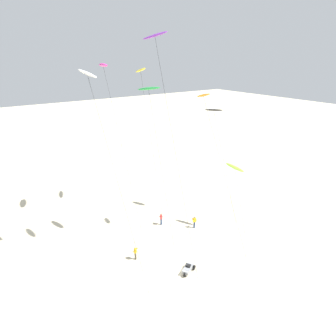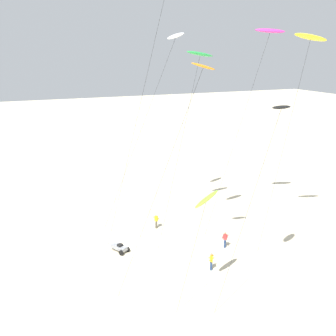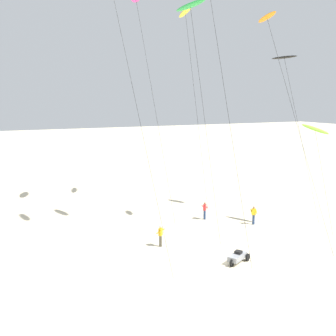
{
  "view_description": "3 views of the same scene",
  "coord_description": "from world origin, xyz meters",
  "px_view_note": "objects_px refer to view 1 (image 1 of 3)",
  "views": [
    {
      "loc": [
        -16.87,
        -22.53,
        22.18
      ],
      "look_at": [
        2.82,
        5.32,
        9.71
      ],
      "focal_mm": 33.81,
      "sensor_mm": 36.0,
      "label": 1
    },
    {
      "loc": [
        34.34,
        -9.43,
        18.77
      ],
      "look_at": [
        -1.4,
        5.33,
        7.12
      ],
      "focal_mm": 41.54,
      "sensor_mm": 36.0,
      "label": 2
    },
    {
      "loc": [
        -15.07,
        -23.26,
        11.26
      ],
      "look_at": [
        -0.55,
        6.85,
        5.59
      ],
      "focal_mm": 44.35,
      "sensor_mm": 36.0,
      "label": 3
    }
  ],
  "objects_px": {
    "kite_yellow": "(141,71)",
    "kite_flyer_middle": "(161,219)",
    "beach_buggy": "(188,269)",
    "kite_lime": "(235,168)",
    "kite_flyer_furthest": "(135,253)",
    "kite_green": "(149,90)",
    "kite_flyer_nearest": "(194,222)",
    "kite_black": "(214,111)",
    "kite_orange": "(204,99)",
    "kite_magenta": "(103,66)",
    "kite_purple": "(155,38)",
    "kite_white": "(88,76)"
  },
  "relations": [
    {
      "from": "kite_yellow",
      "to": "kite_flyer_middle",
      "type": "relative_size",
      "value": 12.28
    },
    {
      "from": "kite_flyer_middle",
      "to": "beach_buggy",
      "type": "height_order",
      "value": "kite_flyer_middle"
    },
    {
      "from": "kite_lime",
      "to": "kite_flyer_furthest",
      "type": "height_order",
      "value": "kite_lime"
    },
    {
      "from": "kite_green",
      "to": "beach_buggy",
      "type": "height_order",
      "value": "kite_green"
    },
    {
      "from": "kite_flyer_nearest",
      "to": "kite_flyer_middle",
      "type": "relative_size",
      "value": 1.0
    },
    {
      "from": "kite_black",
      "to": "kite_lime",
      "type": "height_order",
      "value": "kite_black"
    },
    {
      "from": "kite_orange",
      "to": "kite_magenta",
      "type": "distance_m",
      "value": 13.56
    },
    {
      "from": "kite_lime",
      "to": "kite_flyer_furthest",
      "type": "xyz_separation_m",
      "value": [
        -13.85,
        1.36,
        -7.69
      ]
    },
    {
      "from": "kite_green",
      "to": "kite_flyer_nearest",
      "type": "relative_size",
      "value": 11.33
    },
    {
      "from": "kite_orange",
      "to": "kite_purple",
      "type": "xyz_separation_m",
      "value": [
        -6.67,
        -0.27,
        6.19
      ]
    },
    {
      "from": "kite_flyer_middle",
      "to": "beach_buggy",
      "type": "distance_m",
      "value": 10.45
    },
    {
      "from": "kite_magenta",
      "to": "kite_purple",
      "type": "relative_size",
      "value": 0.87
    },
    {
      "from": "kite_black",
      "to": "kite_white",
      "type": "bearing_deg",
      "value": -178.03
    },
    {
      "from": "kite_magenta",
      "to": "kite_purple",
      "type": "distance_m",
      "value": 11.76
    },
    {
      "from": "kite_orange",
      "to": "kite_flyer_nearest",
      "type": "distance_m",
      "value": 16.42
    },
    {
      "from": "beach_buggy",
      "to": "kite_flyer_middle",
      "type": "bearing_deg",
      "value": 71.84
    },
    {
      "from": "kite_magenta",
      "to": "beach_buggy",
      "type": "height_order",
      "value": "kite_magenta"
    },
    {
      "from": "kite_magenta",
      "to": "kite_white",
      "type": "relative_size",
      "value": 1.01
    },
    {
      "from": "kite_flyer_middle",
      "to": "kite_black",
      "type": "bearing_deg",
      "value": -6.49
    },
    {
      "from": "kite_green",
      "to": "kite_white",
      "type": "bearing_deg",
      "value": 176.65
    },
    {
      "from": "kite_magenta",
      "to": "kite_flyer_middle",
      "type": "height_order",
      "value": "kite_magenta"
    },
    {
      "from": "kite_magenta",
      "to": "kite_orange",
      "type": "bearing_deg",
      "value": -58.03
    },
    {
      "from": "kite_yellow",
      "to": "beach_buggy",
      "type": "xyz_separation_m",
      "value": [
        -4.73,
        -16.78,
        -19.39
      ]
    },
    {
      "from": "kite_lime",
      "to": "kite_flyer_nearest",
      "type": "distance_m",
      "value": 9.09
    },
    {
      "from": "kite_orange",
      "to": "kite_flyer_furthest",
      "type": "distance_m",
      "value": 19.0
    },
    {
      "from": "kite_orange",
      "to": "kite_lime",
      "type": "height_order",
      "value": "kite_orange"
    },
    {
      "from": "kite_flyer_nearest",
      "to": "kite_flyer_middle",
      "type": "distance_m",
      "value": 4.54
    },
    {
      "from": "kite_green",
      "to": "kite_yellow",
      "type": "bearing_deg",
      "value": 64.37
    },
    {
      "from": "beach_buggy",
      "to": "kite_green",
      "type": "bearing_deg",
      "value": 86.23
    },
    {
      "from": "kite_lime",
      "to": "beach_buggy",
      "type": "relative_size",
      "value": 4.43
    },
    {
      "from": "kite_green",
      "to": "kite_black",
      "type": "height_order",
      "value": "kite_green"
    },
    {
      "from": "kite_yellow",
      "to": "kite_flyer_nearest",
      "type": "relative_size",
      "value": 12.28
    },
    {
      "from": "kite_lime",
      "to": "kite_orange",
      "type": "bearing_deg",
      "value": 160.27
    },
    {
      "from": "kite_yellow",
      "to": "kite_white",
      "type": "distance_m",
      "value": 13.65
    },
    {
      "from": "kite_green",
      "to": "kite_flyer_middle",
      "type": "height_order",
      "value": "kite_green"
    },
    {
      "from": "kite_flyer_nearest",
      "to": "kite_yellow",
      "type": "bearing_deg",
      "value": 99.47
    },
    {
      "from": "kite_yellow",
      "to": "kite_magenta",
      "type": "height_order",
      "value": "kite_magenta"
    },
    {
      "from": "kite_white",
      "to": "beach_buggy",
      "type": "bearing_deg",
      "value": -54.24
    },
    {
      "from": "kite_purple",
      "to": "kite_white",
      "type": "relative_size",
      "value": 1.16
    },
    {
      "from": "kite_orange",
      "to": "kite_green",
      "type": "distance_m",
      "value": 6.36
    },
    {
      "from": "kite_orange",
      "to": "kite_magenta",
      "type": "xyz_separation_m",
      "value": [
        -6.96,
        11.15,
        3.36
      ]
    },
    {
      "from": "kite_black",
      "to": "kite_flyer_middle",
      "type": "distance_m",
      "value": 16.1
    },
    {
      "from": "kite_black",
      "to": "kite_flyer_nearest",
      "type": "xyz_separation_m",
      "value": [
        -4.81,
        -2.36,
        -13.96
      ]
    },
    {
      "from": "kite_orange",
      "to": "kite_black",
      "type": "xyz_separation_m",
      "value": [
        5.05,
        3.69,
        -2.4
      ]
    },
    {
      "from": "kite_black",
      "to": "kite_magenta",
      "type": "bearing_deg",
      "value": 148.16
    },
    {
      "from": "kite_orange",
      "to": "kite_flyer_middle",
      "type": "relative_size",
      "value": 10.83
    },
    {
      "from": "kite_flyer_furthest",
      "to": "kite_orange",
      "type": "bearing_deg",
      "value": 0.87
    },
    {
      "from": "kite_orange",
      "to": "kite_lime",
      "type": "xyz_separation_m",
      "value": [
        4.2,
        -1.5,
        -8.68
      ]
    },
    {
      "from": "kite_black",
      "to": "kite_magenta",
      "type": "height_order",
      "value": "kite_magenta"
    },
    {
      "from": "kite_magenta",
      "to": "kite_flyer_nearest",
      "type": "height_order",
      "value": "kite_magenta"
    }
  ]
}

